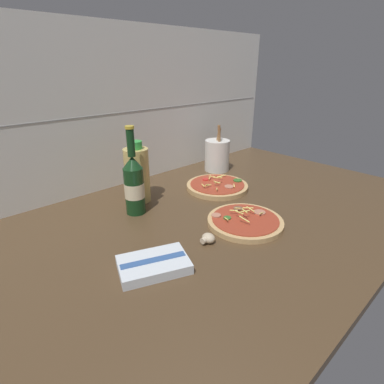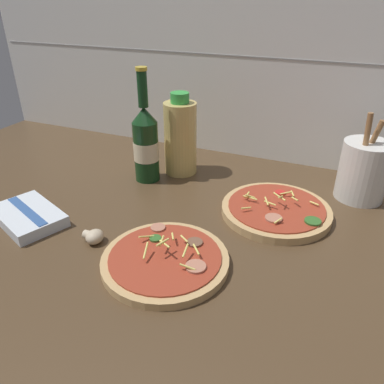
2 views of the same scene
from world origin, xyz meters
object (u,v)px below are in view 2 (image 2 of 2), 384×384
(mushroom_left, at_px, (94,236))
(pizza_near, at_px, (165,260))
(pizza_far, at_px, (276,210))
(beer_bottle, at_px, (146,143))
(oil_bottle, at_px, (180,137))
(dish_towel, at_px, (28,216))
(utensil_crock, at_px, (363,170))

(mushroom_left, bearing_deg, pizza_near, -1.33)
(pizza_far, height_order, beer_bottle, beer_bottle)
(oil_bottle, relative_size, dish_towel, 1.12)
(utensil_crock, bearing_deg, pizza_near, -127.42)
(pizza_near, xyz_separation_m, mushroom_left, (-0.15, 0.00, 0.00))
(pizza_far, xyz_separation_m, utensil_crock, (0.16, 0.15, 0.06))
(beer_bottle, distance_m, dish_towel, 0.32)
(mushroom_left, height_order, dish_towel, same)
(pizza_near, bearing_deg, oil_bottle, 110.84)
(pizza_far, xyz_separation_m, beer_bottle, (-0.34, 0.04, 0.09))
(mushroom_left, distance_m, utensil_crock, 0.60)
(pizza_far, relative_size, mushroom_left, 5.88)
(pizza_far, bearing_deg, utensil_crock, 43.38)
(pizza_far, distance_m, dish_towel, 0.52)
(pizza_far, bearing_deg, dish_towel, -153.61)
(oil_bottle, relative_size, utensil_crock, 1.03)
(beer_bottle, distance_m, utensil_crock, 0.51)
(utensil_crock, height_order, dish_towel, utensil_crock)
(pizza_far, bearing_deg, mushroom_left, -141.02)
(utensil_crock, relative_size, dish_towel, 1.09)
(mushroom_left, bearing_deg, dish_towel, 177.46)
(beer_bottle, bearing_deg, oil_bottle, 50.80)
(pizza_near, bearing_deg, mushroom_left, 178.67)
(utensil_crock, bearing_deg, pizza_far, -136.62)
(pizza_near, xyz_separation_m, dish_towel, (-0.33, 0.01, 0.00))
(utensil_crock, bearing_deg, dish_towel, -148.62)
(pizza_near, relative_size, dish_towel, 1.20)
(beer_bottle, bearing_deg, mushroom_left, -81.68)
(pizza_near, relative_size, mushroom_left, 5.67)
(beer_bottle, bearing_deg, dish_towel, -115.48)
(utensil_crock, bearing_deg, oil_bottle, -175.31)
(beer_bottle, bearing_deg, pizza_far, -7.00)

